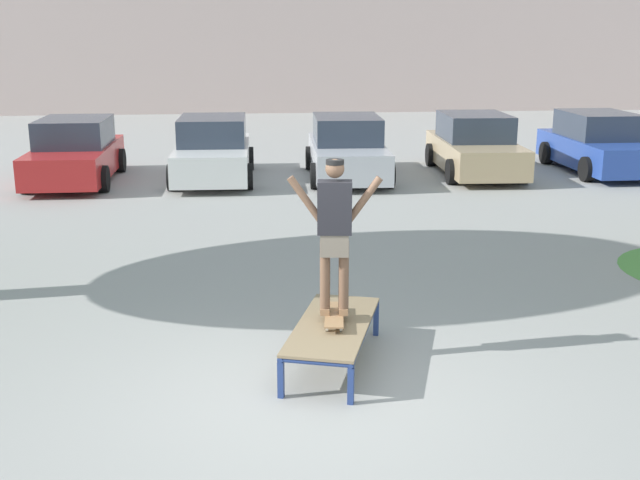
# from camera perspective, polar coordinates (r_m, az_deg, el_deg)

# --- Properties ---
(ground_plane) EXTENTS (120.00, 120.00, 0.00)m
(ground_plane) POSITION_cam_1_polar(r_m,az_deg,el_deg) (7.97, -0.79, -11.44)
(ground_plane) COLOR #999993
(skate_box) EXTENTS (1.28, 2.04, 0.46)m
(skate_box) POSITION_cam_1_polar(r_m,az_deg,el_deg) (8.62, 0.94, -6.34)
(skate_box) COLOR navy
(skate_box) RESTS_ON ground
(skateboard) EXTENTS (0.29, 0.82, 0.09)m
(skateboard) POSITION_cam_1_polar(r_m,az_deg,el_deg) (8.63, 1.03, -5.43)
(skateboard) COLOR #9E754C
(skateboard) RESTS_ON skate_box
(skater) EXTENTS (1.00, 0.32, 1.69)m
(skater) POSITION_cam_1_polar(r_m,az_deg,el_deg) (8.34, 1.06, 1.00)
(skater) COLOR brown
(skater) RESTS_ON skateboard
(car_red) EXTENTS (1.93, 4.20, 1.50)m
(car_red) POSITION_cam_1_polar(r_m,az_deg,el_deg) (19.81, -17.21, 6.00)
(car_red) COLOR red
(car_red) RESTS_ON ground
(car_white) EXTENTS (1.98, 4.23, 1.50)m
(car_white) POSITION_cam_1_polar(r_m,az_deg,el_deg) (19.42, -7.70, 6.37)
(car_white) COLOR silver
(car_white) RESTS_ON ground
(car_silver) EXTENTS (2.03, 4.26, 1.50)m
(car_silver) POSITION_cam_1_polar(r_m,az_deg,el_deg) (19.45, 1.97, 6.50)
(car_silver) COLOR #B7BABF
(car_silver) RESTS_ON ground
(car_tan) EXTENTS (2.05, 4.27, 1.50)m
(car_tan) POSITION_cam_1_polar(r_m,az_deg,el_deg) (20.35, 11.07, 6.61)
(car_tan) COLOR tan
(car_tan) RESTS_ON ground
(car_blue) EXTENTS (1.93, 4.21, 1.50)m
(car_blue) POSITION_cam_1_polar(r_m,az_deg,el_deg) (21.57, 19.39, 6.50)
(car_blue) COLOR #28479E
(car_blue) RESTS_ON ground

